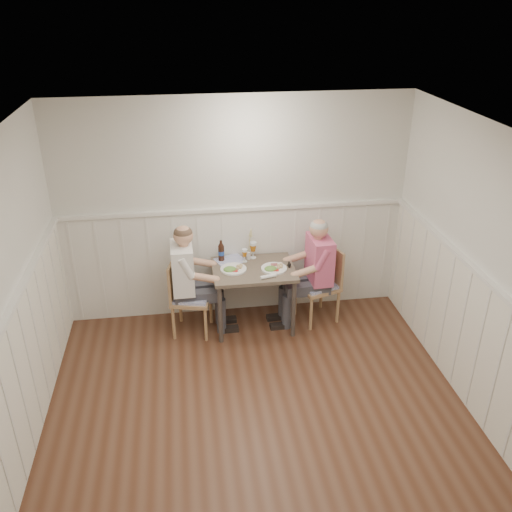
% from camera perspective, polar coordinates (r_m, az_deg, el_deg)
% --- Properties ---
extents(ground_plane, '(4.50, 4.50, 0.00)m').
position_cam_1_polar(ground_plane, '(5.04, 0.90, -18.84)').
color(ground_plane, '#4C2A1A').
extents(room_shell, '(4.04, 4.54, 2.60)m').
position_cam_1_polar(room_shell, '(4.11, 1.05, -3.77)').
color(room_shell, silver).
rests_on(room_shell, ground).
extents(wainscot, '(4.00, 4.49, 1.34)m').
position_cam_1_polar(wainscot, '(5.12, -0.26, -7.96)').
color(wainscot, silver).
rests_on(wainscot, ground).
extents(dining_table, '(0.92, 0.70, 0.75)m').
position_cam_1_polar(dining_table, '(6.14, -0.27, -2.11)').
color(dining_table, brown).
rests_on(dining_table, ground).
extents(chair_right, '(0.54, 0.54, 0.91)m').
position_cam_1_polar(chair_right, '(6.40, 6.92, -2.66)').
color(chair_right, '#A47051').
rests_on(chair_right, ground).
extents(chair_left, '(0.51, 0.51, 0.90)m').
position_cam_1_polar(chair_left, '(6.16, -7.33, -3.98)').
color(chair_left, '#A47051').
rests_on(chair_left, ground).
extents(man_in_pink, '(0.62, 0.43, 1.32)m').
position_cam_1_polar(man_in_pink, '(6.30, 6.23, -2.45)').
color(man_in_pink, '#3F3F47').
rests_on(man_in_pink, ground).
extents(diner_cream, '(0.62, 0.43, 1.34)m').
position_cam_1_polar(diner_cream, '(6.12, -7.20, -3.37)').
color(diner_cream, '#3F3F47').
rests_on(diner_cream, ground).
extents(plate_man, '(0.29, 0.29, 0.07)m').
position_cam_1_polar(plate_man, '(6.05, 1.83, -1.24)').
color(plate_man, white).
rests_on(plate_man, dining_table).
extents(plate_diner, '(0.29, 0.29, 0.07)m').
position_cam_1_polar(plate_diner, '(6.04, -2.51, -1.33)').
color(plate_diner, white).
rests_on(plate_diner, dining_table).
extents(beer_glass_a, '(0.08, 0.08, 0.20)m').
position_cam_1_polar(beer_glass_a, '(6.26, -0.32, 0.91)').
color(beer_glass_a, silver).
rests_on(beer_glass_a, dining_table).
extents(beer_glass_b, '(0.06, 0.06, 0.16)m').
position_cam_1_polar(beer_glass_b, '(6.18, -1.21, 0.28)').
color(beer_glass_b, silver).
rests_on(beer_glass_b, dining_table).
extents(beer_bottle, '(0.07, 0.07, 0.25)m').
position_cam_1_polar(beer_bottle, '(6.22, -3.68, 0.45)').
color(beer_bottle, black).
rests_on(beer_bottle, dining_table).
extents(rolled_napkin, '(0.18, 0.08, 0.04)m').
position_cam_1_polar(rolled_napkin, '(5.88, 1.30, -2.16)').
color(rolled_napkin, white).
rests_on(rolled_napkin, dining_table).
extents(grass_vase, '(0.05, 0.05, 0.40)m').
position_cam_1_polar(grass_vase, '(6.22, -0.80, 1.18)').
color(grass_vase, silver).
rests_on(grass_vase, dining_table).
extents(gingham_mat, '(0.39, 0.35, 0.01)m').
position_cam_1_polar(gingham_mat, '(6.26, -2.74, -0.44)').
color(gingham_mat, '#5963B2').
rests_on(gingham_mat, dining_table).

